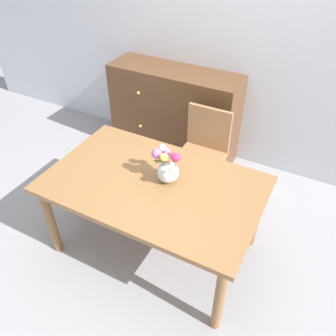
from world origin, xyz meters
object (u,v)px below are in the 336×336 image
dining_table (154,191)px  chair_far (203,149)px  dresser (174,114)px  flower_vase (167,167)px

dining_table → chair_far: size_ratio=1.78×
chair_far → dresser: dresser is taller
dresser → flower_vase: dresser is taller
dining_table → flower_vase: bearing=42.7°
chair_far → flower_vase: flower_vase is taller
dresser → flower_vase: size_ratio=5.09×
dresser → dining_table: bearing=-69.3°
dining_table → dresser: 1.43m
chair_far → dresser: size_ratio=0.64×
dining_table → flower_vase: (0.08, 0.07, 0.21)m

